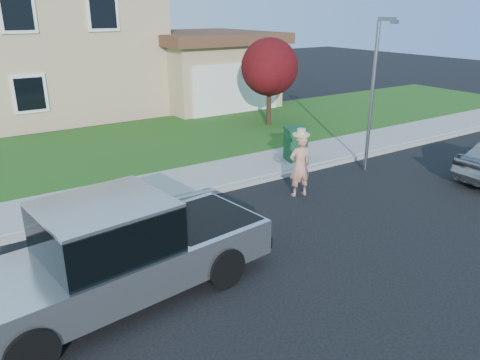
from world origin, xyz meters
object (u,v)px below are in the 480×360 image
(pickup_truck, at_px, (115,255))
(ornamental_tree, at_px, (270,70))
(trash_bin, at_px, (296,144))
(woman, at_px, (300,165))
(street_lamp, at_px, (374,87))

(pickup_truck, relative_size, ornamental_tree, 1.62)
(ornamental_tree, relative_size, trash_bin, 3.38)
(pickup_truck, relative_size, woman, 3.13)
(pickup_truck, height_order, woman, woman)
(woman, bearing_deg, trash_bin, -116.83)
(trash_bin, xyz_separation_m, street_lamp, (1.47, -1.69, 1.89))
(ornamental_tree, height_order, trash_bin, ornamental_tree)
(pickup_truck, xyz_separation_m, woman, (5.70, 1.96, 0.02))
(pickup_truck, height_order, ornamental_tree, ornamental_tree)
(trash_bin, distance_m, street_lamp, 2.93)
(trash_bin, relative_size, street_lamp, 0.23)
(ornamental_tree, xyz_separation_m, street_lamp, (-0.94, -6.30, 0.20))
(pickup_truck, relative_size, street_lamp, 1.27)
(woman, xyz_separation_m, trash_bin, (1.64, 2.12, -0.19))
(pickup_truck, distance_m, trash_bin, 8.39)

